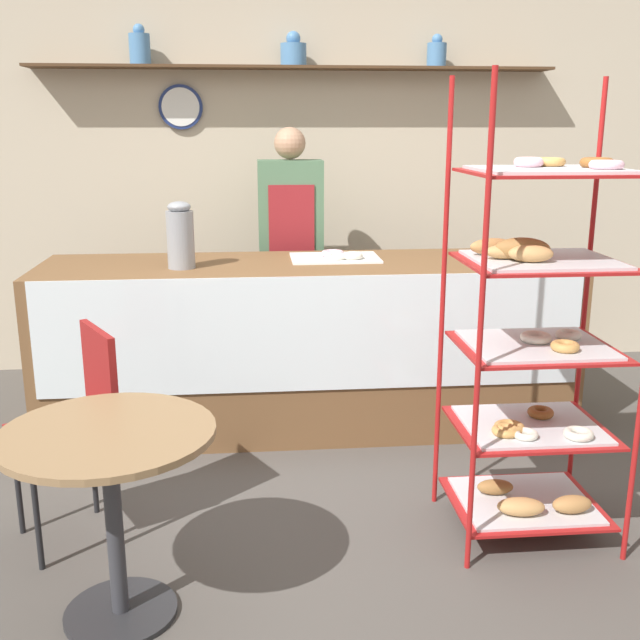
# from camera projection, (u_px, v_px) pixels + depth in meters

# --- Properties ---
(ground_plane) EXTENTS (14.00, 14.00, 0.00)m
(ground_plane) POSITION_uv_depth(u_px,v_px,m) (328.00, 518.00, 3.35)
(ground_plane) COLOR #4C4742
(back_wall) EXTENTS (10.00, 0.30, 2.70)m
(back_wall) POSITION_uv_depth(u_px,v_px,m) (294.00, 175.00, 5.23)
(back_wall) COLOR beige
(back_wall) RESTS_ON ground_plane
(display_counter) EXTENTS (2.97, 0.80, 0.96)m
(display_counter) POSITION_uv_depth(u_px,v_px,m) (308.00, 344.00, 4.30)
(display_counter) COLOR brown
(display_counter) RESTS_ON ground_plane
(pastry_rack) EXTENTS (0.67, 0.57, 1.90)m
(pastry_rack) POSITION_uv_depth(u_px,v_px,m) (536.00, 341.00, 3.04)
(pastry_rack) COLOR #A51919
(pastry_rack) RESTS_ON ground_plane
(person_worker) EXTENTS (0.41, 0.23, 1.69)m
(person_worker) POSITION_uv_depth(u_px,v_px,m) (291.00, 249.00, 4.81)
(person_worker) COLOR #282833
(person_worker) RESTS_ON ground_plane
(cafe_table) EXTENTS (0.73, 0.73, 0.71)m
(cafe_table) POSITION_uv_depth(u_px,v_px,m) (111.00, 477.00, 2.55)
(cafe_table) COLOR #262628
(cafe_table) RESTS_ON ground_plane
(cafe_chair) EXTENTS (0.52, 0.52, 0.90)m
(cafe_chair) POSITION_uv_depth(u_px,v_px,m) (81.00, 411.00, 3.08)
(cafe_chair) COLOR black
(cafe_chair) RESTS_ON ground_plane
(coffee_carafe) EXTENTS (0.15, 0.15, 0.36)m
(coffee_carafe) POSITION_uv_depth(u_px,v_px,m) (180.00, 236.00, 3.97)
(coffee_carafe) COLOR gray
(coffee_carafe) RESTS_ON display_counter
(donut_tray_counter) EXTENTS (0.50, 0.35, 0.05)m
(donut_tray_counter) POSITION_uv_depth(u_px,v_px,m) (337.00, 257.00, 4.27)
(donut_tray_counter) COLOR white
(donut_tray_counter) RESTS_ON display_counter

